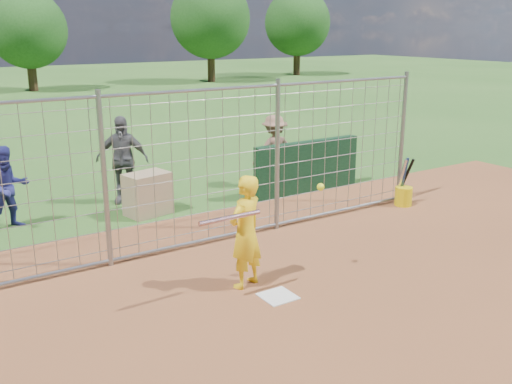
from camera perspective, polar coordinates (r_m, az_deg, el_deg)
ground at (r=7.77m, az=1.35°, el=-9.91°), size 100.00×100.00×0.00m
home_plate at (r=7.62m, az=2.20°, el=-10.39°), size 0.43×0.43×0.02m
dugout_wall at (r=12.23m, az=5.14°, el=2.55°), size 2.60×0.20×1.10m
batter at (r=7.63m, az=-1.05°, el=-4.02°), size 0.66×0.54×1.56m
bystander_a at (r=10.78m, az=-23.50°, el=0.40°), size 0.80×0.67×1.47m
bystander_b at (r=11.65m, az=-13.24°, el=3.16°), size 1.11×0.90×1.76m
bystander_c at (r=12.64m, az=1.85°, el=4.17°), size 1.09×0.72×1.58m
equipment_bin at (r=10.91m, az=-10.78°, el=-0.18°), size 0.90×0.71×0.80m
equipment_in_play at (r=7.20m, az=-0.24°, el=-1.78°), size 1.93×0.12×0.25m
bucket_with_bats at (r=11.65m, az=14.53°, el=-0.15°), size 0.34×0.40×0.97m
backstop_fence at (r=8.97m, az=-5.77°, el=2.18°), size 9.08×0.08×2.60m
tree_line at (r=34.63m, az=-21.80°, el=15.54°), size 44.66×6.72×6.48m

